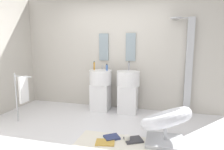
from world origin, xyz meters
TOP-DOWN VIEW (x-y plane):
  - ground_plane at (0.00, 0.00)m, footprint 4.80×3.60m
  - rear_partition at (0.00, 1.65)m, footprint 4.80×0.10m
  - pedestal_sink_left at (-0.32, 1.31)m, footprint 0.50×0.50m
  - pedestal_sink_right at (0.32, 1.31)m, footprint 0.50×0.50m
  - vanity_mirror_left at (-0.32, 1.58)m, footprint 0.22×0.03m
  - vanity_mirror_right at (0.32, 1.58)m, footprint 0.22×0.03m
  - shower_column at (1.55, 1.53)m, footprint 0.49×0.24m
  - lounge_chair at (1.10, 0.09)m, footprint 1.08×1.08m
  - towel_rack at (-1.54, 0.25)m, footprint 0.37×0.22m
  - area_rug at (0.38, -0.13)m, footprint 1.23×0.63m
  - magazine_navy at (0.29, 0.02)m, footprint 0.30×0.29m
  - magazine_ochre at (0.22, -0.15)m, footprint 0.32×0.26m
  - magazine_charcoal at (0.63, 0.03)m, footprint 0.34×0.32m
  - coffee_mug at (0.54, -0.01)m, footprint 0.09×0.09m
  - soap_bottle_blue at (-0.17, 1.31)m, footprint 0.05×0.05m
  - soap_bottle_grey at (0.30, 1.46)m, footprint 0.05×0.05m
  - soap_bottle_amber at (-0.48, 1.35)m, footprint 0.04×0.04m

SIDE VIEW (x-z plane):
  - ground_plane at x=0.00m, z-range -0.04..0.00m
  - area_rug at x=0.38m, z-range 0.00..0.01m
  - magazine_ochre at x=0.22m, z-range 0.01..0.03m
  - magazine_charcoal at x=0.63m, z-range 0.01..0.04m
  - magazine_navy at x=0.29m, z-range 0.01..0.04m
  - coffee_mug at x=0.54m, z-range 0.01..0.10m
  - lounge_chair at x=1.10m, z-range 0.03..0.67m
  - pedestal_sink_left at x=-0.32m, z-range 0.00..1.02m
  - pedestal_sink_right at x=0.32m, z-range 0.00..1.02m
  - towel_rack at x=-1.54m, z-range 0.15..1.10m
  - soap_bottle_blue at x=-0.17m, z-range 0.92..1.07m
  - soap_bottle_amber at x=-0.48m, z-range 0.92..1.11m
  - soap_bottle_grey at x=0.30m, z-range 0.92..1.12m
  - shower_column at x=1.55m, z-range 0.05..2.10m
  - rear_partition at x=0.00m, z-range 0.00..2.60m
  - vanity_mirror_left at x=-0.32m, z-range 1.12..1.75m
  - vanity_mirror_right at x=0.32m, z-range 1.12..1.75m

